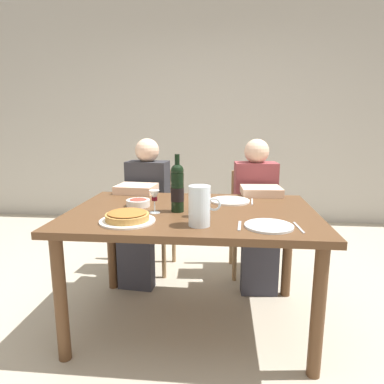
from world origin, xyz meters
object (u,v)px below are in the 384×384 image
at_px(wine_bottle, 177,188).
at_px(wine_glass_right_diner, 154,197).
at_px(dining_table, 192,225).
at_px(dinner_plate_right_setting, 230,201).
at_px(diner_left, 144,206).
at_px(chair_left, 153,212).
at_px(water_pitcher, 200,208).
at_px(chair_right, 252,215).
at_px(salad_bowl, 138,202).
at_px(wine_glass_left_diner, 200,198).
at_px(diner_right, 257,208).
at_px(baked_tart, 127,217).
at_px(dinner_plate_left_setting, 269,226).

xyz_separation_m(wine_bottle, wine_glass_right_diner, (-0.13, -0.05, -0.05)).
relative_size(dining_table, dinner_plate_right_setting, 5.58).
bearing_deg(diner_left, chair_left, -89.04).
bearing_deg(wine_bottle, chair_left, 110.96).
relative_size(wine_glass_right_diner, chair_left, 0.16).
distance_m(dining_table, dinner_plate_right_setting, 0.36).
bearing_deg(water_pitcher, chair_right, 72.60).
bearing_deg(water_pitcher, wine_glass_right_diner, 141.43).
relative_size(salad_bowl, diner_left, 0.13).
xyz_separation_m(dining_table, water_pitcher, (0.07, -0.31, 0.19)).
xyz_separation_m(wine_glass_left_diner, diner_right, (0.40, 0.80, -0.25)).
bearing_deg(diner_left, water_pitcher, 124.36).
height_order(baked_tart, chair_left, chair_left).
height_order(salad_bowl, diner_right, diner_right).
distance_m(wine_bottle, dinner_plate_right_setting, 0.46).
height_order(wine_glass_right_diner, diner_right, diner_right).
relative_size(water_pitcher, wine_glass_right_diner, 1.53).
relative_size(dining_table, chair_right, 1.72).
distance_m(dining_table, diner_left, 0.80).
bearing_deg(diner_right, baked_tart, 46.45).
bearing_deg(wine_glass_left_diner, dinner_plate_right_setting, 65.96).
bearing_deg(baked_tart, chair_right, 56.65).
xyz_separation_m(dinner_plate_right_setting, chair_left, (-0.68, 0.64, -0.27)).
xyz_separation_m(baked_tart, diner_right, (0.78, 0.94, -0.17)).
xyz_separation_m(wine_bottle, wine_glass_left_diner, (0.14, -0.10, -0.04)).
bearing_deg(diner_right, wine_glass_left_diner, 59.76).
bearing_deg(dinner_plate_right_setting, diner_left, 149.93).
height_order(wine_glass_left_diner, dinner_plate_left_setting, wine_glass_left_diner).
height_order(chair_left, diner_left, diner_left).
bearing_deg(water_pitcher, wine_bottle, 119.37).
bearing_deg(wine_glass_right_diner, baked_tart, -119.48).
bearing_deg(salad_bowl, dinner_plate_left_setting, -25.41).
relative_size(wine_bottle, dinner_plate_left_setting, 1.38).
xyz_separation_m(water_pitcher, dinner_plate_left_setting, (0.36, 0.01, -0.09)).
relative_size(dining_table, wine_glass_right_diner, 10.89).
height_order(water_pitcher, salad_bowl, water_pitcher).
relative_size(water_pitcher, dinner_plate_right_setting, 0.79).
height_order(baked_tart, dinner_plate_right_setting, baked_tart).
height_order(baked_tart, diner_right, diner_right).
xyz_separation_m(dining_table, chair_left, (-0.44, 0.89, -0.17)).
bearing_deg(wine_glass_right_diner, diner_right, 47.74).
xyz_separation_m(dinner_plate_left_setting, diner_right, (0.03, 0.96, -0.15)).
distance_m(wine_glass_right_diner, diner_left, 0.82).
bearing_deg(wine_glass_left_diner, salad_bowl, 153.76).
distance_m(wine_glass_left_diner, diner_right, 0.92).
relative_size(water_pitcher, baked_tart, 0.70).
distance_m(wine_bottle, salad_bowl, 0.31).
height_order(dining_table, dinner_plate_right_setting, dinner_plate_right_setting).
distance_m(baked_tart, dinner_plate_right_setting, 0.77).
bearing_deg(diner_right, diner_left, -3.54).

